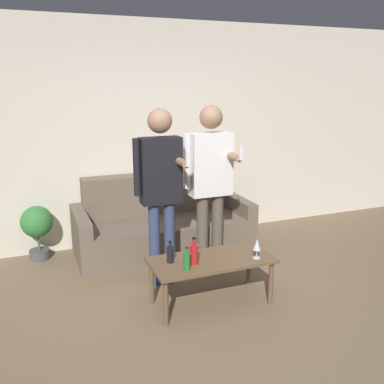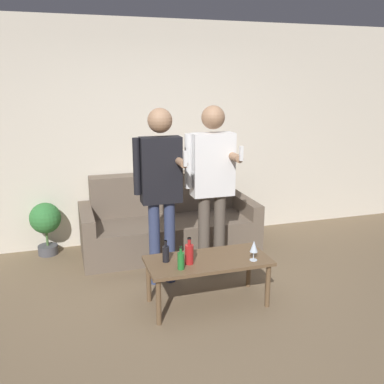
{
  "view_description": "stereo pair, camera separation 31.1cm",
  "coord_description": "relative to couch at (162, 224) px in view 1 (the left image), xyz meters",
  "views": [
    {
      "loc": [
        -1.42,
        -2.8,
        1.99
      ],
      "look_at": [
        0.05,
        0.92,
        0.95
      ],
      "focal_mm": 40.0,
      "sensor_mm": 36.0,
      "label": 1
    },
    {
      "loc": [
        -1.12,
        -2.9,
        1.99
      ],
      "look_at": [
        0.05,
        0.92,
        0.95
      ],
      "focal_mm": 40.0,
      "sensor_mm": 36.0,
      "label": 2
    }
  ],
  "objects": [
    {
      "name": "bottle_green",
      "position": [
        -0.17,
        -1.47,
        0.23
      ],
      "size": [
        0.08,
        0.08,
        0.24
      ],
      "color": "#B21E1E",
      "rests_on": "coffee_table"
    },
    {
      "name": "ground_plane",
      "position": [
        -0.05,
        -1.89,
        -0.31
      ],
      "size": [
        16.0,
        16.0,
        0.0
      ],
      "primitive_type": "plane",
      "color": "#756047"
    },
    {
      "name": "couch",
      "position": [
        0.0,
        0.0,
        0.0
      ],
      "size": [
        2.06,
        0.88,
        0.89
      ],
      "color": "#6B5B4C",
      "rests_on": "ground_plane"
    },
    {
      "name": "wine_glass_near",
      "position": [
        0.39,
        -1.57,
        0.26
      ],
      "size": [
        0.07,
        0.07,
        0.19
      ],
      "color": "silver",
      "rests_on": "coffee_table"
    },
    {
      "name": "person_standing_right",
      "position": [
        0.27,
        -0.8,
        0.73
      ],
      "size": [
        0.51,
        0.45,
        1.76
      ],
      "color": "brown",
      "rests_on": "ground_plane"
    },
    {
      "name": "person_standing_left",
      "position": [
        -0.28,
        -0.88,
        0.75
      ],
      "size": [
        0.46,
        0.44,
        1.75
      ],
      "color": "navy",
      "rests_on": "ground_plane"
    },
    {
      "name": "coffee_table",
      "position": [
        0.01,
        -1.43,
        0.08
      ],
      "size": [
        1.11,
        0.51,
        0.44
      ],
      "color": "brown",
      "rests_on": "ground_plane"
    },
    {
      "name": "bottle_orange",
      "position": [
        -0.27,
        -1.56,
        0.21
      ],
      "size": [
        0.06,
        0.06,
        0.2
      ],
      "color": "#23752D",
      "rests_on": "coffee_table"
    },
    {
      "name": "wall_back",
      "position": [
        -0.05,
        0.42,
        1.04
      ],
      "size": [
        8.0,
        0.06,
        2.7
      ],
      "color": "beige",
      "rests_on": "ground_plane"
    },
    {
      "name": "bottle_dark",
      "position": [
        -0.36,
        -1.37,
        0.21
      ],
      "size": [
        0.06,
        0.06,
        0.2
      ],
      "color": "black",
      "rests_on": "coffee_table"
    },
    {
      "name": "potted_plant",
      "position": [
        -1.41,
        0.22,
        0.09
      ],
      "size": [
        0.36,
        0.36,
        0.63
      ],
      "color": "#4C4C51",
      "rests_on": "ground_plane"
    }
  ]
}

